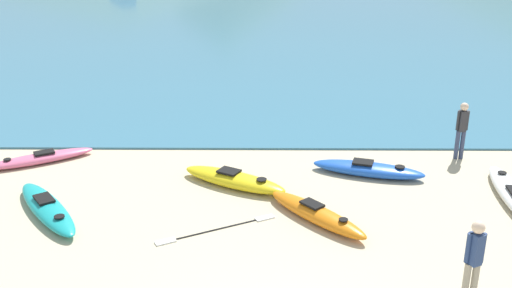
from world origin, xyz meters
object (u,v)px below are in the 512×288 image
at_px(person_near_foreground, 474,258).
at_px(kayak_on_sand_2, 39,158).
at_px(kayak_on_sand_3, 316,214).
at_px(person_near_waterline, 462,127).
at_px(kayak_on_sand_6, 368,169).
at_px(kayak_on_sand_1, 234,179).
at_px(kayak_on_sand_4, 47,208).
at_px(loose_paddle, 217,229).

bearing_deg(person_near_foreground, kayak_on_sand_2, 146.88).
relative_size(kayak_on_sand_3, person_near_waterline, 1.56).
bearing_deg(person_near_waterline, kayak_on_sand_2, -178.02).
relative_size(kayak_on_sand_6, person_near_foreground, 1.84).
bearing_deg(kayak_on_sand_3, kayak_on_sand_1, 136.32).
xyz_separation_m(kayak_on_sand_1, kayak_on_sand_4, (-4.20, -1.55, -0.02)).
bearing_deg(kayak_on_sand_6, person_near_waterline, 23.02).
bearing_deg(person_near_waterline, kayak_on_sand_1, -163.22).
xyz_separation_m(person_near_foreground, person_near_waterline, (1.91, 6.76, -0.00)).
bearing_deg(loose_paddle, kayak_on_sand_3, 11.12).
xyz_separation_m(kayak_on_sand_3, kayak_on_sand_6, (1.58, 2.55, -0.01)).
height_order(kayak_on_sand_2, person_near_waterline, person_near_waterline).
xyz_separation_m(kayak_on_sand_2, kayak_on_sand_3, (7.35, -3.30, 0.04)).
height_order(kayak_on_sand_1, kayak_on_sand_2, kayak_on_sand_1).
relative_size(kayak_on_sand_1, kayak_on_sand_4, 0.97).
relative_size(kayak_on_sand_6, person_near_waterline, 1.84).
bearing_deg(kayak_on_sand_6, person_near_foreground, -81.76).
bearing_deg(person_near_foreground, kayak_on_sand_3, 128.09).
bearing_deg(kayak_on_sand_2, kayak_on_sand_6, -4.83).
bearing_deg(person_near_waterline, loose_paddle, -147.50).
height_order(kayak_on_sand_6, person_near_foreground, person_near_foreground).
bearing_deg(person_near_foreground, kayak_on_sand_4, 158.64).
bearing_deg(kayak_on_sand_4, kayak_on_sand_2, 112.19).
distance_m(kayak_on_sand_4, person_near_foreground, 9.16).
relative_size(kayak_on_sand_2, kayak_on_sand_4, 0.96).
bearing_deg(kayak_on_sand_6, kayak_on_sand_4, -163.54).
bearing_deg(kayak_on_sand_1, kayak_on_sand_6, 11.62).
distance_m(person_near_foreground, person_near_waterline, 7.02).
height_order(kayak_on_sand_1, kayak_on_sand_6, kayak_on_sand_1).
distance_m(kayak_on_sand_3, person_near_foreground, 3.95).
relative_size(kayak_on_sand_2, kayak_on_sand_3, 1.11).
bearing_deg(kayak_on_sand_4, person_near_foreground, -21.36).
bearing_deg(kayak_on_sand_2, kayak_on_sand_1, -15.18).
bearing_deg(person_near_waterline, person_near_foreground, -105.81).
height_order(kayak_on_sand_1, kayak_on_sand_4, kayak_on_sand_1).
height_order(kayak_on_sand_3, person_near_foreground, person_near_foreground).
bearing_deg(kayak_on_sand_1, kayak_on_sand_3, -43.68).
bearing_deg(kayak_on_sand_3, person_near_foreground, -51.91).
relative_size(kayak_on_sand_2, person_near_waterline, 1.74).
height_order(kayak_on_sand_1, person_near_foreground, person_near_foreground).
relative_size(person_near_waterline, loose_paddle, 0.64).
relative_size(kayak_on_sand_1, person_near_foreground, 1.77).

